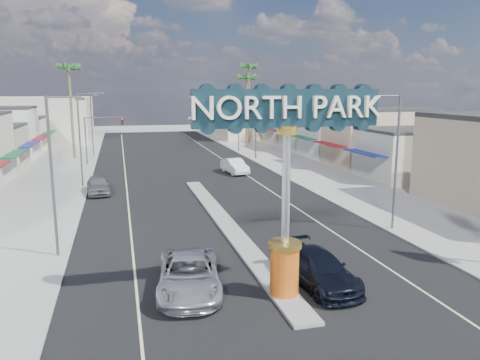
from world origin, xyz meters
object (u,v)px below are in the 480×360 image
streetlight_r_far (237,118)px  car_parked_left (98,185)px  traffic_signal_right (243,128)px  palm_left_far (69,73)px  streetlight_l_near (55,169)px  streetlight_l_far (93,120)px  suv_right (318,269)px  palm_right_mid (247,81)px  streetlight_r_mid (288,130)px  gateway_sign (287,169)px  palm_right_far (249,71)px  suv_left (189,275)px  traffic_signal_left (101,131)px  streetlight_r_near (394,155)px  car_parked_right (235,166)px  streetlight_l_mid (81,135)px

streetlight_r_far → car_parked_left: (-19.43, -25.48, -4.24)m
traffic_signal_right → palm_left_far: (-22.18, 6.01, 7.22)m
streetlight_l_near → streetlight_r_far: bearing=63.6°
streetlight_l_far → streetlight_r_far: (20.87, 0.00, 0.00)m
streetlight_l_near → suv_right: streetlight_l_near is taller
suv_right → streetlight_l_near: bearing=143.3°
suv_right → car_parked_left: car_parked_left is taller
traffic_signal_right → palm_left_far: palm_left_far is taller
streetlight_l_near → palm_right_mid: size_ratio=0.74×
streetlight_r_mid → car_parked_left: 20.19m
gateway_sign → streetlight_r_mid: gateway_sign is taller
gateway_sign → palm_left_far: 50.06m
palm_right_mid → palm_right_far: 6.57m
streetlight_l_near → palm_right_mid: 51.92m
streetlight_l_near → suv_left: size_ratio=1.48×
streetlight_r_far → palm_right_far: 13.21m
traffic_signal_left → streetlight_l_far: streetlight_l_far is taller
streetlight_r_near → car_parked_left: size_ratio=1.86×
streetlight_l_far → streetlight_r_mid: same height
gateway_sign → suv_right: 5.55m
streetlight_l_near → traffic_signal_left: bearing=87.9°
car_parked_left → car_parked_right: bearing=21.4°
streetlight_l_mid → suv_left: 27.47m
streetlight_l_mid → car_parked_right: (15.93, 3.71, -4.24)m
traffic_signal_right → suv_right: traffic_signal_right is taller
streetlight_r_mid → suv_left: (-14.54, -26.40, -4.22)m
streetlight_l_near → streetlight_r_far: (20.87, 42.00, 0.00)m
palm_right_mid → traffic_signal_right: bearing=-107.6°
streetlight_r_mid → car_parked_left: size_ratio=1.86×
gateway_sign → suv_left: 6.73m
suv_right → car_parked_right: bearing=76.8°
streetlight_r_near → suv_left: 16.44m
traffic_signal_left → streetlight_l_near: 34.03m
palm_left_far → suv_right: 50.63m
palm_right_far → streetlight_l_mid: bearing=-128.5°
palm_left_far → palm_right_far: 30.48m
palm_right_mid → suv_left: 55.98m
streetlight_l_mid → palm_left_far: bearing=97.3°
traffic_signal_left → streetlight_l_mid: streetlight_l_mid is taller
palm_right_mid → car_parked_right: 25.47m
gateway_sign → palm_right_far: palm_right_far is taller
traffic_signal_right → streetlight_l_far: streetlight_l_far is taller
streetlight_l_near → car_parked_left: (1.43, 16.52, -4.24)m
palm_right_mid → palm_right_far: (2.00, 6.00, 1.78)m
palm_right_far → suv_left: palm_right_far is taller
gateway_sign → suv_right: bearing=23.1°
streetlight_r_far → palm_left_far: 24.38m
gateway_sign → palm_right_far: (15.00, 60.02, 6.46)m
streetlight_r_far → suv_right: size_ratio=1.59×
gateway_sign → streetlight_r_mid: bearing=69.6°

